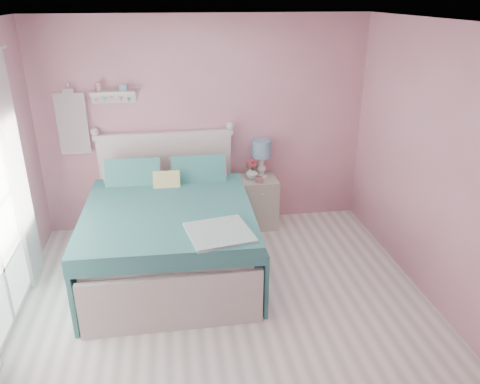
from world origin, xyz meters
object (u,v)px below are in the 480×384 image
object	(u,v)px
table_lamp	(261,152)
teacup	(259,180)
bed	(170,233)
nightstand	(259,202)
vase	(252,172)

from	to	relation	value
table_lamp	teacup	distance (m)	0.36
teacup	bed	bearing A→B (deg)	-147.64
nightstand	vase	distance (m)	0.42
table_lamp	nightstand	bearing A→B (deg)	-117.05
table_lamp	teacup	size ratio (longest dim) A/B	5.21
table_lamp	teacup	xyz separation A→B (m)	(-0.06, -0.21, -0.29)
bed	vase	distance (m)	1.39
teacup	nightstand	bearing A→B (deg)	81.47
bed	nightstand	xyz separation A→B (m)	(1.14, 0.84, -0.09)
bed	vase	xyz separation A→B (m)	(1.05, 0.85, 0.32)
bed	teacup	world-z (taller)	bed
vase	bed	bearing A→B (deg)	-141.02
bed	vase	bearing A→B (deg)	40.59
bed	nightstand	world-z (taller)	bed
bed	vase	world-z (taller)	bed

